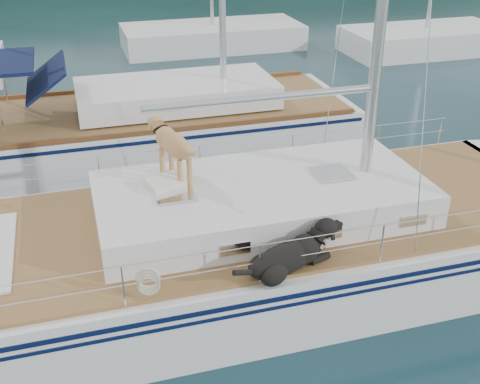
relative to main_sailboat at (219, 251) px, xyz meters
name	(u,v)px	position (x,y,z in m)	size (l,w,h in m)	color
ground	(215,286)	(-0.09, 0.01, -0.68)	(120.00, 120.00, 0.00)	black
main_sailboat	(219,251)	(0.00, 0.00, 0.00)	(12.00, 4.02, 14.01)	white
neighbor_sailboat	(135,129)	(-0.58, 6.07, -0.05)	(11.00, 3.50, 13.30)	white
bg_boat_center	(212,37)	(3.91, 16.01, -0.23)	(7.20, 3.00, 11.65)	white
bg_boat_east	(425,40)	(11.91, 13.01, -0.22)	(6.40, 3.00, 11.65)	white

